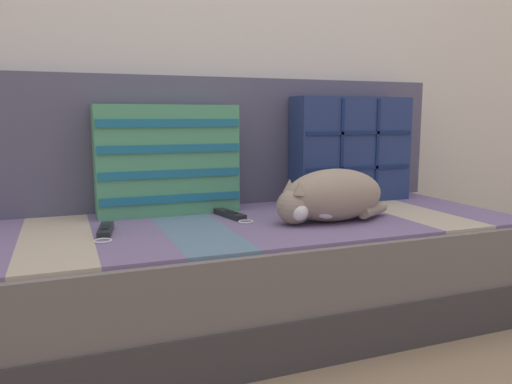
% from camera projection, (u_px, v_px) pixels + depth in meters
% --- Properties ---
extents(ground_plane, '(14.00, 14.00, 0.00)m').
position_uv_depth(ground_plane, '(262.00, 331.00, 1.55)').
color(ground_plane, '#937556').
extents(couch, '(1.85, 0.82, 0.33)m').
position_uv_depth(couch, '(247.00, 268.00, 1.66)').
color(couch, '#3D3838').
rests_on(couch, ground_plane).
extents(sofa_backrest, '(1.82, 0.14, 0.47)m').
position_uv_depth(sofa_backrest, '(216.00, 141.00, 1.91)').
color(sofa_backrest, '#514C60').
rests_on(sofa_backrest, couch).
extents(throw_pillow_quilted, '(0.48, 0.14, 0.41)m').
position_uv_depth(throw_pillow_quilted, '(350.00, 149.00, 1.96)').
color(throw_pillow_quilted, navy).
rests_on(throw_pillow_quilted, couch).
extents(throw_pillow_striped, '(0.48, 0.14, 0.37)m').
position_uv_depth(throw_pillow_striped, '(167.00, 160.00, 1.71)').
color(throw_pillow_striped, '#4C9366').
rests_on(throw_pillow_striped, couch).
extents(sleeping_cat, '(0.41, 0.20, 0.17)m').
position_uv_depth(sleeping_cat, '(329.00, 197.00, 1.58)').
color(sleeping_cat, gray).
rests_on(sleeping_cat, couch).
extents(game_remote_near, '(0.08, 0.21, 0.02)m').
position_uv_depth(game_remote_near, '(231.00, 215.00, 1.66)').
color(game_remote_near, black).
rests_on(game_remote_near, couch).
extents(game_remote_far, '(0.07, 0.20, 0.02)m').
position_uv_depth(game_remote_far, '(105.00, 230.00, 1.43)').
color(game_remote_far, black).
rests_on(game_remote_far, couch).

